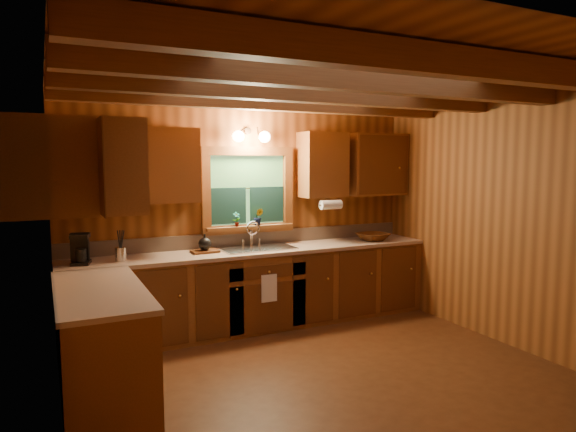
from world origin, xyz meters
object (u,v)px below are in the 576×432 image
(coffee_maker, at_px, (80,249))
(cutting_board, at_px, (205,251))
(sink, at_px, (257,253))
(wicker_basket, at_px, (373,237))

(coffee_maker, bearing_deg, cutting_board, 16.04)
(sink, relative_size, cutting_board, 2.90)
(coffee_maker, xyz_separation_m, wicker_basket, (3.37, -0.05, -0.10))
(sink, height_order, wicker_basket, sink)
(cutting_board, bearing_deg, wicker_basket, -5.27)
(cutting_board, bearing_deg, coffee_maker, -179.58)
(coffee_maker, height_order, cutting_board, coffee_maker)
(cutting_board, bearing_deg, sink, -4.39)
(coffee_maker, distance_m, wicker_basket, 3.38)
(sink, height_order, cutting_board, sink)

